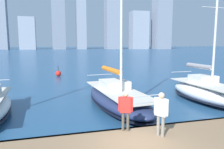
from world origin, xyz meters
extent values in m
cube|color=#896B4C|center=(0.00, 0.00, 0.55)|extent=(28.00, 2.80, 0.10)
cube|color=#473828|center=(0.00, -1.32, 0.55)|extent=(28.00, 0.16, 0.10)
cylinder|color=#473828|center=(0.00, -1.15, 0.25)|extent=(0.28, 0.28, 0.50)
cube|color=gray|center=(-80.99, -152.63, 20.47)|extent=(12.10, 11.77, 40.94)
cube|color=#929CAB|center=(-63.49, -156.44, 14.46)|extent=(13.37, 9.88, 28.93)
cube|color=gray|center=(-42.51, -158.57, 21.58)|extent=(11.16, 10.63, 43.16)
cube|color=#8893A2|center=(-18.82, -162.51, 25.27)|extent=(7.13, 7.38, 50.55)
cube|color=gray|center=(-2.01, -160.09, 25.80)|extent=(9.37, 9.87, 51.61)
cube|color=#919CAB|center=(19.53, -159.42, 11.35)|extent=(10.94, 6.89, 22.71)
cube|color=gray|center=(37.73, -166.22, 19.76)|extent=(8.82, 7.71, 39.52)
ellipsoid|color=white|center=(-7.74, -6.02, 0.62)|extent=(2.95, 6.72, 1.24)
ellipsoid|color=black|center=(-7.74, -6.02, 0.28)|extent=(2.97, 6.76, 0.10)
cube|color=beige|center=(-7.74, -6.02, 1.27)|extent=(2.44, 5.91, 0.06)
cube|color=silver|center=(-7.72, -6.42, 1.57)|extent=(1.64, 1.53, 0.55)
cylinder|color=silver|center=(-7.77, -5.53, 5.60)|extent=(0.16, 0.16, 8.62)
cylinder|color=silver|center=(-7.77, -5.53, 6.47)|extent=(2.36, 0.17, 0.05)
cylinder|color=silver|center=(-7.70, -6.91, 2.35)|extent=(0.26, 2.77, 0.12)
cylinder|color=gray|center=(-7.70, -6.91, 2.47)|extent=(0.45, 2.56, 0.32)
cylinder|color=silver|center=(-7.59, -8.99, 1.79)|extent=(1.96, 0.14, 0.04)
ellipsoid|color=navy|center=(-1.16, -6.26, 0.55)|extent=(3.47, 8.60, 1.10)
ellipsoid|color=black|center=(-1.16, -6.26, 0.25)|extent=(3.49, 8.64, 0.10)
cube|color=beige|center=(-1.16, -6.26, 1.13)|extent=(2.90, 7.55, 0.06)
cube|color=silver|center=(-1.11, -6.76, 1.43)|extent=(1.79, 1.99, 0.55)
cylinder|color=silver|center=(-1.22, -5.64, 5.90)|extent=(0.16, 0.16, 9.49)
cylinder|color=silver|center=(-1.05, -7.39, 2.21)|extent=(0.45, 3.52, 0.12)
cylinder|color=orange|center=(-1.05, -7.39, 2.33)|extent=(0.62, 3.25, 0.32)
cylinder|color=silver|center=(-1.52, -2.42, 1.65)|extent=(1.75, 0.20, 0.04)
cylinder|color=silver|center=(-0.81, -10.02, 1.65)|extent=(2.02, 0.23, 0.04)
cylinder|color=#4C473D|center=(0.12, -1.12, 0.99)|extent=(0.12, 0.12, 0.77)
cylinder|color=#4C473D|center=(-0.06, -1.04, 0.99)|extent=(0.12, 0.12, 0.77)
cube|color=red|center=(0.03, -1.08, 1.69)|extent=(0.47, 0.34, 0.64)
cylinder|color=red|center=(0.27, -1.18, 1.72)|extent=(0.09, 0.09, 0.59)
cylinder|color=red|center=(-0.20, -0.97, 1.72)|extent=(0.09, 0.09, 0.59)
sphere|color=tan|center=(0.03, -1.08, 2.12)|extent=(0.22, 0.22, 0.22)
cylinder|color=gray|center=(-1.05, -0.32, 1.00)|extent=(0.12, 0.12, 0.81)
cylinder|color=gray|center=(-1.14, -0.14, 1.00)|extent=(0.12, 0.12, 0.81)
cube|color=white|center=(-1.09, -0.23, 1.74)|extent=(0.39, 0.49, 0.67)
cylinder|color=white|center=(-0.97, -0.46, 1.77)|extent=(0.10, 0.10, 0.62)
cylinder|color=white|center=(-1.22, 0.00, 1.77)|extent=(0.10, 0.10, 0.62)
sphere|color=tan|center=(-1.09, -0.23, 2.19)|extent=(0.23, 0.23, 0.23)
sphere|color=red|center=(2.18, -21.40, 0.35)|extent=(0.70, 0.70, 0.70)
cylinder|color=black|center=(2.18, -21.40, 1.05)|extent=(0.06, 0.06, 0.70)
camera|label=1|loc=(2.78, 6.97, 4.11)|focal=35.00mm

